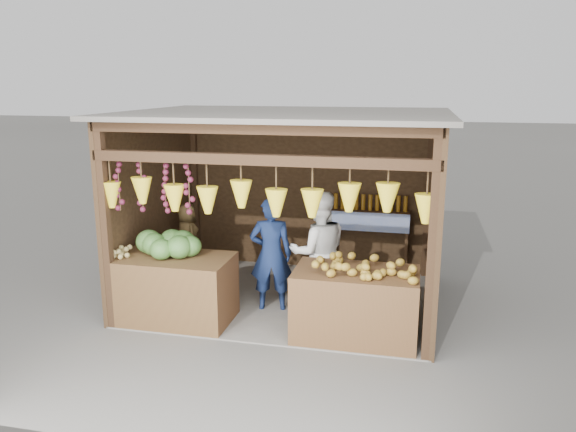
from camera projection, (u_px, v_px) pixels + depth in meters
The scene contains 12 objects.
ground at pixel (287, 298), 8.09m from camera, with size 80.00×80.00×0.00m, color #514F49.
stall_structure at pixel (284, 185), 7.67m from camera, with size 4.30×3.30×2.66m.
back_shelf at pixel (369, 223), 8.88m from camera, with size 1.25×0.32×1.32m.
counter_left at pixel (175, 289), 7.24m from camera, with size 1.48×0.85×0.87m, color #4D2E19.
counter_right at pixel (355, 305), 6.74m from camera, with size 1.47×0.85×0.86m, color #53391B.
stool at pixel (189, 277), 8.56m from camera, with size 0.29×0.29×0.27m, color black.
man_standing at pixel (271, 254), 7.53m from camera, with size 0.57×0.38×1.57m, color #14224B.
woman_standing at pixel (319, 252), 7.49m from camera, with size 0.80×0.63×1.65m, color white.
vendor_seated at pixel (187, 237), 8.41m from camera, with size 0.49×0.32×1.01m, color #513E20.
melon_pile at pixel (169, 244), 7.16m from camera, with size 1.00×0.50×0.32m, color #175316, non-canonical shape.
tanfruit_pile at pixel (122, 251), 7.18m from camera, with size 0.34×0.40×0.13m, color #9F8749, non-canonical shape.
mango_pile at pixel (362, 264), 6.56m from camera, with size 1.40×0.64×0.22m, color orange, non-canonical shape.
Camera 1 is at (1.72, -7.40, 3.03)m, focal length 35.00 mm.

